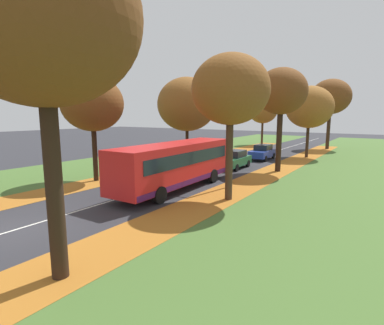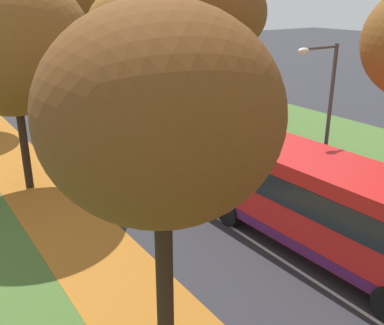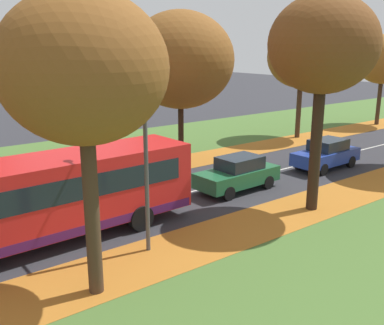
# 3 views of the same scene
# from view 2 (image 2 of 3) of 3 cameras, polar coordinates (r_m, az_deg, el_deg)

# --- Properties ---
(leaf_litter_left) EXTENTS (2.80, 60.00, 0.00)m
(leaf_litter_left) POSITION_cam_2_polar(r_m,az_deg,el_deg) (15.08, -13.33, -10.02)
(leaf_litter_left) COLOR #B26B23
(leaf_litter_left) RESTS_ON grass_verge_left
(grass_verge_right) EXTENTS (12.00, 90.00, 0.01)m
(grass_verge_right) POSITION_cam_2_polar(r_m,az_deg,el_deg) (26.79, 10.14, 3.89)
(grass_verge_right) COLOR #476B2D
(grass_verge_right) RESTS_ON ground
(leaf_litter_right) EXTENTS (2.80, 60.00, 0.00)m
(leaf_litter_right) POSITION_cam_2_polar(r_m,az_deg,el_deg) (19.72, 12.37, -2.41)
(leaf_litter_right) COLOR #B26B23
(leaf_litter_right) RESTS_ON grass_verge_right
(road_centre_line) EXTENTS (0.12, 80.00, 0.01)m
(road_centre_line) POSITION_cam_2_polar(r_m,az_deg,el_deg) (21.72, -7.78, 0.05)
(road_centre_line) COLOR silver
(road_centre_line) RESTS_ON ground
(tree_left_near) EXTENTS (4.37, 4.37, 7.55)m
(tree_left_near) POSITION_cam_2_polar(r_m,az_deg,el_deg) (7.90, -4.03, 5.96)
(tree_left_near) COLOR black
(tree_left_near) RESTS_ON ground
(tree_left_mid) EXTENTS (6.02, 6.02, 8.55)m
(tree_left_mid) POSITION_cam_2_polar(r_m,az_deg,el_deg) (18.57, -22.08, 13.83)
(tree_left_mid) COLOR black
(tree_left_mid) RESTS_ON ground
(tree_right_mid) EXTENTS (4.23, 4.23, 8.62)m
(tree_right_mid) POSITION_cam_2_polar(r_m,az_deg,el_deg) (22.42, 3.86, 18.22)
(tree_right_mid) COLOR black
(tree_right_mid) RESTS_ON ground
(tree_right_far) EXTENTS (5.15, 5.15, 7.96)m
(tree_right_far) POSITION_cam_2_polar(r_m,az_deg,el_deg) (31.17, -8.28, 16.83)
(tree_right_far) COLOR #382619
(tree_right_far) RESTS_ON ground
(streetlamp_right) EXTENTS (1.89, 0.28, 6.00)m
(streetlamp_right) POSITION_cam_2_polar(r_m,az_deg,el_deg) (16.56, 16.37, 6.44)
(streetlamp_right) COLOR #47474C
(streetlamp_right) RESTS_ON ground
(bus) EXTENTS (2.89, 10.47, 2.98)m
(bus) POSITION_cam_2_polar(r_m,az_deg,el_deg) (14.15, 16.20, -4.69)
(bus) COLOR red
(bus) RESTS_ON ground
(car_green_lead) EXTENTS (1.89, 4.25, 1.62)m
(car_green_lead) POSITION_cam_2_polar(r_m,az_deg,el_deg) (20.81, -3.43, 1.65)
(car_green_lead) COLOR #1E6038
(car_green_lead) RESTS_ON ground
(car_blue_following) EXTENTS (1.87, 4.24, 1.62)m
(car_blue_following) POSITION_cam_2_polar(r_m,az_deg,el_deg) (26.51, -10.44, 5.50)
(car_blue_following) COLOR #233D9E
(car_blue_following) RESTS_ON ground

